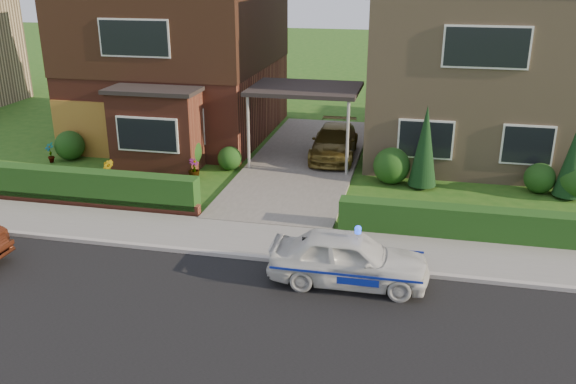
# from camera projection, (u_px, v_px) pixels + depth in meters

# --- Properties ---
(ground) EXTENTS (120.00, 120.00, 0.00)m
(ground) POSITION_uv_depth(u_px,v_px,m) (200.00, 326.00, 12.13)
(ground) COLOR #215015
(ground) RESTS_ON ground
(road) EXTENTS (60.00, 6.00, 0.02)m
(road) POSITION_uv_depth(u_px,v_px,m) (200.00, 326.00, 12.13)
(road) COLOR black
(road) RESTS_ON ground
(kerb) EXTENTS (60.00, 0.16, 0.12)m
(kerb) POSITION_uv_depth(u_px,v_px,m) (243.00, 257.00, 14.90)
(kerb) COLOR #9E9993
(kerb) RESTS_ON ground
(sidewalk) EXTENTS (60.00, 2.00, 0.10)m
(sidewalk) POSITION_uv_depth(u_px,v_px,m) (255.00, 239.00, 15.87)
(sidewalk) COLOR slate
(sidewalk) RESTS_ON ground
(driveway) EXTENTS (3.80, 12.00, 0.12)m
(driveway) POSITION_uv_depth(u_px,v_px,m) (305.00, 161.00, 22.18)
(driveway) COLOR #666059
(driveway) RESTS_ON ground
(house_left) EXTENTS (7.50, 9.53, 7.25)m
(house_left) POSITION_uv_depth(u_px,v_px,m) (179.00, 42.00, 24.67)
(house_left) COLOR brown
(house_left) RESTS_ON ground
(house_right) EXTENTS (7.50, 8.06, 7.25)m
(house_right) POSITION_uv_depth(u_px,v_px,m) (475.00, 54.00, 22.49)
(house_right) COLOR #957B5B
(house_right) RESTS_ON ground
(carport_link) EXTENTS (3.80, 3.00, 2.77)m
(carport_link) POSITION_uv_depth(u_px,v_px,m) (305.00, 90.00, 21.22)
(carport_link) COLOR black
(carport_link) RESTS_ON ground
(garage_door) EXTENTS (2.20, 0.10, 2.10)m
(garage_door) POSITION_uv_depth(u_px,v_px,m) (81.00, 129.00, 22.53)
(garage_door) COLOR brown
(garage_door) RESTS_ON ground
(dwarf_wall) EXTENTS (7.70, 0.25, 0.36)m
(dwarf_wall) POSITION_uv_depth(u_px,v_px,m) (77.00, 201.00, 18.08)
(dwarf_wall) COLOR brown
(dwarf_wall) RESTS_ON ground
(hedge_left) EXTENTS (7.50, 0.55, 0.90)m
(hedge_left) POSITION_uv_depth(u_px,v_px,m) (80.00, 205.00, 18.28)
(hedge_left) COLOR #1B3912
(hedge_left) RESTS_ON ground
(hedge_right) EXTENTS (7.50, 0.55, 0.80)m
(hedge_right) POSITION_uv_depth(u_px,v_px,m) (482.00, 241.00, 15.87)
(hedge_right) COLOR #1B3912
(hedge_right) RESTS_ON ground
(shrub_left_far) EXTENTS (1.08, 1.08, 1.08)m
(shrub_left_far) POSITION_uv_depth(u_px,v_px,m) (70.00, 145.00, 22.34)
(shrub_left_far) COLOR #1B3912
(shrub_left_far) RESTS_ON ground
(shrub_left_mid) EXTENTS (1.32, 1.32, 1.32)m
(shrub_left_mid) POSITION_uv_depth(u_px,v_px,m) (183.00, 151.00, 21.21)
(shrub_left_mid) COLOR #1B3912
(shrub_left_mid) RESTS_ON ground
(shrub_left_near) EXTENTS (0.84, 0.84, 0.84)m
(shrub_left_near) POSITION_uv_depth(u_px,v_px,m) (230.00, 158.00, 21.25)
(shrub_left_near) COLOR #1B3912
(shrub_left_near) RESTS_ON ground
(shrub_right_near) EXTENTS (1.20, 1.20, 1.20)m
(shrub_right_near) POSITION_uv_depth(u_px,v_px,m) (392.00, 166.00, 19.88)
(shrub_right_near) COLOR #1B3912
(shrub_right_near) RESTS_ON ground
(shrub_right_mid) EXTENTS (0.96, 0.96, 0.96)m
(shrub_right_mid) POSITION_uv_depth(u_px,v_px,m) (540.00, 178.00, 19.09)
(shrub_right_mid) COLOR #1B3912
(shrub_right_mid) RESTS_ON ground
(shrub_right_far) EXTENTS (1.08, 1.08, 1.08)m
(shrub_right_far) POSITION_uv_depth(u_px,v_px,m) (576.00, 182.00, 18.60)
(shrub_right_far) COLOR #1B3912
(shrub_right_far) RESTS_ON ground
(conifer_a) EXTENTS (0.90, 0.90, 2.60)m
(conifer_a) POSITION_uv_depth(u_px,v_px,m) (424.00, 149.00, 19.25)
(conifer_a) COLOR black
(conifer_a) RESTS_ON ground
(conifer_b) EXTENTS (0.90, 0.90, 2.20)m
(conifer_b) POSITION_uv_depth(u_px,v_px,m) (572.00, 164.00, 18.44)
(conifer_b) COLOR black
(conifer_b) RESTS_ON ground
(police_car) EXTENTS (3.28, 3.59, 1.38)m
(police_car) POSITION_uv_depth(u_px,v_px,m) (349.00, 259.00, 13.58)
(police_car) COLOR silver
(police_car) RESTS_ON ground
(driveway_car) EXTENTS (1.70, 3.89, 1.11)m
(driveway_car) POSITION_uv_depth(u_px,v_px,m) (334.00, 142.00, 22.27)
(driveway_car) COLOR brown
(driveway_car) RESTS_ON driveway
(potted_plant_a) EXTENTS (0.46, 0.40, 0.74)m
(potted_plant_a) POSITION_uv_depth(u_px,v_px,m) (50.00, 153.00, 22.04)
(potted_plant_a) COLOR gray
(potted_plant_a) RESTS_ON ground
(potted_plant_b) EXTENTS (0.59, 0.56, 0.85)m
(potted_plant_b) POSITION_uv_depth(u_px,v_px,m) (107.00, 172.00, 19.83)
(potted_plant_b) COLOR gray
(potted_plant_b) RESTS_ON ground
(potted_plant_c) EXTENTS (0.48, 0.48, 0.68)m
(potted_plant_c) POSITION_uv_depth(u_px,v_px,m) (194.00, 169.00, 20.36)
(potted_plant_c) COLOR gray
(potted_plant_c) RESTS_ON ground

